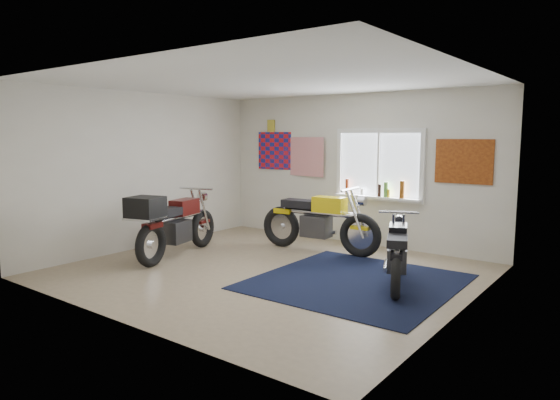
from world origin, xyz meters
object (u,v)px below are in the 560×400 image
Objects in this scene: black_chrome_bike at (397,255)px; yellow_triumph at (319,223)px; maroon_tourer at (172,224)px; navy_rug at (356,282)px.

yellow_triumph is at bearing 38.84° from black_chrome_bike.
yellow_triumph is 2.42m from maroon_tourer.
maroon_tourer is at bearing -136.40° from yellow_triumph.
yellow_triumph is (-1.38, 1.21, 0.49)m from navy_rug.
maroon_tourer is at bearing -168.43° from navy_rug.
yellow_triumph reaches higher than navy_rug.
maroon_tourer reaches higher than black_chrome_bike.
black_chrome_bike is 3.56m from maroon_tourer.
black_chrome_bike is at bearing -91.00° from maroon_tourer.
navy_rug is 1.54× the size of black_chrome_bike.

